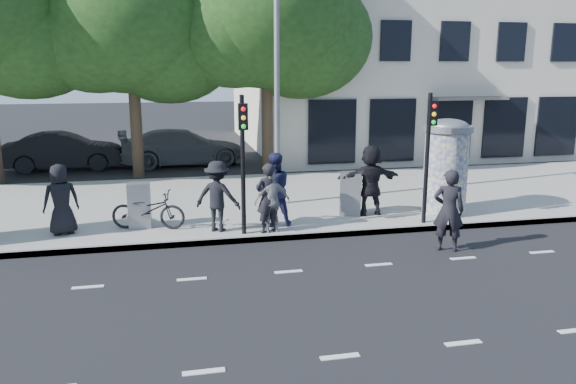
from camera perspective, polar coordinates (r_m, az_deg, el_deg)
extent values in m
plane|color=black|center=(10.58, 1.69, -10.74)|extent=(120.00, 120.00, 0.00)
cube|color=gray|center=(17.58, -4.15, -0.95)|extent=(40.00, 8.00, 0.15)
cube|color=slate|center=(13.82, -1.83, -4.73)|extent=(40.00, 0.10, 0.16)
cube|color=silver|center=(8.68, 5.30, -16.33)|extent=(32.00, 0.12, 0.01)
cube|color=silver|center=(11.85, 0.06, -8.10)|extent=(32.00, 0.12, 0.01)
cylinder|color=beige|center=(16.28, 15.70, 1.91)|extent=(1.20, 1.20, 2.30)
cylinder|color=slate|center=(16.10, 15.96, 6.21)|extent=(1.36, 1.36, 0.16)
ellipsoid|color=slate|center=(16.09, 15.98, 6.50)|extent=(1.10, 1.10, 0.38)
cylinder|color=black|center=(13.60, -4.60, 2.65)|extent=(0.11, 0.11, 3.40)
cube|color=black|center=(13.26, -4.59, 7.63)|extent=(0.22, 0.14, 0.62)
cylinder|color=black|center=(14.99, 13.93, 3.25)|extent=(0.11, 0.11, 3.40)
cube|color=black|center=(14.69, 14.49, 7.76)|extent=(0.22, 0.14, 0.62)
cylinder|color=slate|center=(16.43, -1.15, 12.47)|extent=(0.16, 0.16, 8.00)
cylinder|color=#38281C|center=(22.25, -15.20, 7.07)|extent=(0.44, 0.44, 4.41)
ellipsoid|color=#1A3613|center=(22.24, -15.79, 17.04)|extent=(6.80, 6.80, 5.78)
cylinder|color=#38281C|center=(22.15, -2.13, 7.71)|extent=(0.44, 0.44, 4.59)
ellipsoid|color=#1A3613|center=(22.17, -2.22, 18.14)|extent=(7.00, 7.00, 5.95)
cube|color=beige|center=(32.79, 14.34, 15.42)|extent=(20.00, 15.00, 12.00)
cube|color=black|center=(26.29, 21.12, 6.13)|extent=(18.00, 0.10, 2.60)
cube|color=#59544C|center=(24.85, 17.89, 9.05)|extent=(3.20, 0.90, 0.12)
cube|color=#194C8C|center=(22.43, 0.34, 10.10)|extent=(1.60, 0.06, 0.30)
imported|color=black|center=(14.78, -22.07, -0.70)|extent=(0.99, 0.80, 1.75)
imported|color=black|center=(13.85, -2.08, -0.62)|extent=(0.73, 0.59, 1.75)
imported|color=#1C2047|center=(14.42, -1.44, 0.26)|extent=(0.94, 0.74, 1.91)
imported|color=black|center=(14.08, -7.16, -0.42)|extent=(1.32, 1.08, 1.78)
imported|color=gray|center=(13.89, -1.62, -0.97)|extent=(0.98, 0.64, 1.56)
imported|color=black|center=(15.65, 8.37, 1.20)|extent=(1.85, 0.76, 1.96)
imported|color=black|center=(13.43, 16.01, -1.80)|extent=(0.83, 0.71, 1.93)
imported|color=black|center=(14.65, -14.02, -1.79)|extent=(1.11, 1.98, 0.98)
cube|color=slate|center=(14.82, -14.86, -1.31)|extent=(0.57, 0.42, 1.17)
cube|color=slate|center=(15.67, 6.38, -0.16)|extent=(0.68, 0.59, 1.20)
imported|color=black|center=(25.01, -21.78, 3.88)|extent=(1.88, 4.79, 1.55)
imported|color=slate|center=(24.80, -10.64, 4.50)|extent=(2.55, 5.49, 1.55)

